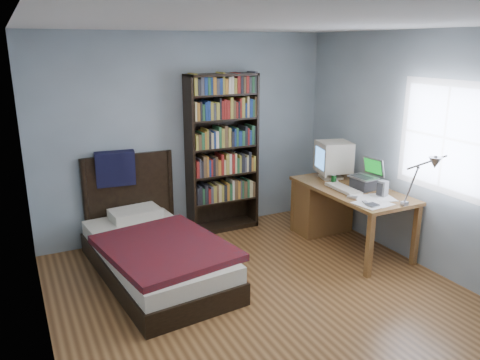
{
  "coord_description": "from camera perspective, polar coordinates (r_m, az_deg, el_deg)",
  "views": [
    {
      "loc": [
        -2.0,
        -3.34,
        2.34
      ],
      "look_at": [
        0.08,
        0.8,
        1.0
      ],
      "focal_mm": 35.0,
      "sensor_mm": 36.0,
      "label": 1
    }
  ],
  "objects": [
    {
      "name": "speaker",
      "position": [
        5.38,
        17.02,
        -1.01
      ],
      "size": [
        0.11,
        0.11,
        0.18
      ],
      "primitive_type": "cube",
      "rotation": [
        0.0,
        0.0,
        0.28
      ],
      "color": "gray",
      "rests_on": "desk"
    },
    {
      "name": "desk",
      "position": [
        6.01,
        10.74,
        -2.83
      ],
      "size": [
        0.75,
        1.52,
        0.73
      ],
      "color": "brown",
      "rests_on": "floor"
    },
    {
      "name": "laptop",
      "position": [
        5.58,
        14.91,
        -0.07
      ],
      "size": [
        0.32,
        0.32,
        0.36
      ],
      "color": "#2D2D30",
      "rests_on": "desk"
    },
    {
      "name": "bookshelf",
      "position": [
        5.95,
        -2.17,
        3.2
      ],
      "size": [
        0.9,
        0.3,
        2.01
      ],
      "color": "black",
      "rests_on": "floor"
    },
    {
      "name": "bed",
      "position": [
        5.08,
        -10.56,
        -8.37
      ],
      "size": [
        1.29,
        2.15,
        1.16
      ],
      "color": "black",
      "rests_on": "floor"
    },
    {
      "name": "soda_can",
      "position": [
        5.71,
        11.35,
        0.04
      ],
      "size": [
        0.06,
        0.06,
        0.12
      ],
      "primitive_type": "cylinder",
      "color": "#073510",
      "rests_on": "desk"
    },
    {
      "name": "external_drive",
      "position": [
        5.04,
        15.85,
        -3.0
      ],
      "size": [
        0.11,
        0.11,
        0.02
      ],
      "primitive_type": "cube",
      "rotation": [
        0.0,
        0.0,
        0.04
      ],
      "color": "gray",
      "rests_on": "desk"
    },
    {
      "name": "phone_silver",
      "position": [
        5.24,
        13.49,
        -2.07
      ],
      "size": [
        0.11,
        0.12,
        0.02
      ],
      "primitive_type": "cube",
      "rotation": [
        0.0,
        0.0,
        0.63
      ],
      "color": "#ADAEB2",
      "rests_on": "desk"
    },
    {
      "name": "room",
      "position": [
        4.06,
        4.45,
        0.54
      ],
      "size": [
        4.2,
        4.24,
        2.5
      ],
      "color": "brown",
      "rests_on": "ground"
    },
    {
      "name": "keyboard",
      "position": [
        5.52,
        12.49,
        -1.03
      ],
      "size": [
        0.21,
        0.49,
        0.05
      ],
      "primitive_type": "cube",
      "rotation": [
        0.0,
        0.07,
        -0.04
      ],
      "color": "beige",
      "rests_on": "desk"
    },
    {
      "name": "mouse",
      "position": [
        5.81,
        11.48,
        -0.08
      ],
      "size": [
        0.07,
        0.12,
        0.04
      ],
      "primitive_type": "ellipsoid",
      "color": "silver",
      "rests_on": "desk"
    },
    {
      "name": "phone_grey",
      "position": [
        5.11,
        15.03,
        -2.67
      ],
      "size": [
        0.08,
        0.1,
        0.02
      ],
      "primitive_type": "cube",
      "rotation": [
        0.0,
        0.0,
        -0.37
      ],
      "color": "gray",
      "rests_on": "desk"
    },
    {
      "name": "desk_lamp",
      "position": [
        4.7,
        22.2,
        1.42
      ],
      "size": [
        0.24,
        0.54,
        0.64
      ],
      "color": "#99999E",
      "rests_on": "desk"
    },
    {
      "name": "crt_monitor",
      "position": [
        5.93,
        11.22,
        2.73
      ],
      "size": [
        0.5,
        0.46,
        0.47
      ],
      "color": "beige",
      "rests_on": "desk"
    }
  ]
}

